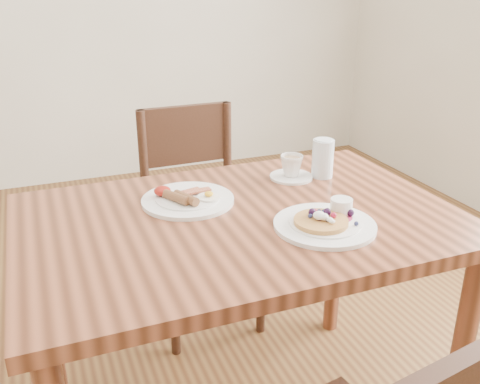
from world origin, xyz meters
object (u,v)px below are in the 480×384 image
Objects in this scene: chair_far at (198,207)px; water_glass at (323,158)px; teacup_saucer at (291,168)px; pancake_plate at (326,222)px; breakfast_plate at (187,199)px; dining_table at (240,247)px.

water_glass is (0.29, -0.47, 0.32)m from chair_far.
chair_far is 6.29× the size of teacup_saucer.
breakfast_plate is (-0.30, 0.29, -0.00)m from pancake_plate.
teacup_saucer is at bearing 38.53° from dining_table.
chair_far reaches higher than pancake_plate.
dining_table is at bearing -51.93° from breakfast_plate.
chair_far is 0.56m from teacup_saucer.
breakfast_plate is (-0.19, -0.51, 0.27)m from chair_far.
breakfast_plate is at bearing 69.15° from chair_far.
pancake_plate is at bearing -44.49° from breakfast_plate.
water_glass reaches higher than pancake_plate.
teacup_saucer is (0.37, 0.07, 0.02)m from breakfast_plate.
teacup_saucer is 1.12× the size of water_glass.
chair_far is 3.26× the size of breakfast_plate.
teacup_saucer is at bearing 112.06° from chair_far.
dining_table is 0.68m from chair_far.
dining_table is at bearing 82.59° from chair_far.
pancake_plate is 0.37m from teacup_saucer.
pancake_plate reaches higher than dining_table.
chair_far is 7.06× the size of water_glass.
water_glass reaches higher than breakfast_plate.
water_glass is (0.36, 0.18, 0.16)m from dining_table.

